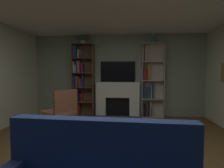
% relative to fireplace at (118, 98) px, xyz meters
% --- Properties ---
extents(ground_plane, '(7.71, 7.71, 0.00)m').
position_rel_fireplace_xyz_m(ground_plane, '(0.00, -3.10, -0.56)').
color(ground_plane, brown).
extents(wall_back_accent, '(5.47, 0.06, 2.55)m').
position_rel_fireplace_xyz_m(wall_back_accent, '(0.00, 0.14, 0.72)').
color(wall_back_accent, gray).
rests_on(wall_back_accent, ground_plane).
extents(fireplace, '(1.45, 0.51, 1.07)m').
position_rel_fireplace_xyz_m(fireplace, '(0.00, 0.00, 0.00)').
color(fireplace, white).
rests_on(fireplace, ground_plane).
extents(tv, '(1.07, 0.06, 0.64)m').
position_rel_fireplace_xyz_m(tv, '(0.00, 0.08, 0.83)').
color(tv, black).
rests_on(tv, fireplace).
extents(bookshelf_left, '(0.67, 0.33, 2.25)m').
position_rel_fireplace_xyz_m(bookshelf_left, '(-1.16, -0.02, 0.58)').
color(bookshelf_left, brown).
rests_on(bookshelf_left, ground_plane).
extents(bookshelf_right, '(0.67, 0.27, 2.25)m').
position_rel_fireplace_xyz_m(bookshelf_right, '(1.00, 0.01, 0.45)').
color(bookshelf_right, beige).
rests_on(bookshelf_right, ground_plane).
extents(potted_plant, '(0.19, 0.19, 0.27)m').
position_rel_fireplace_xyz_m(potted_plant, '(-1.08, -0.04, 1.83)').
color(potted_plant, beige).
rests_on(potted_plant, bookshelf_left).
extents(vase_with_flowers, '(0.10, 0.10, 0.27)m').
position_rel_fireplace_xyz_m(vase_with_flowers, '(1.08, -0.04, 1.80)').
color(vase_with_flowers, teal).
rests_on(vase_with_flowers, bookshelf_right).
extents(armchair, '(0.83, 0.83, 0.99)m').
position_rel_fireplace_xyz_m(armchair, '(-1.16, -1.80, -0.05)').
color(armchair, brown).
rests_on(armchair, ground_plane).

